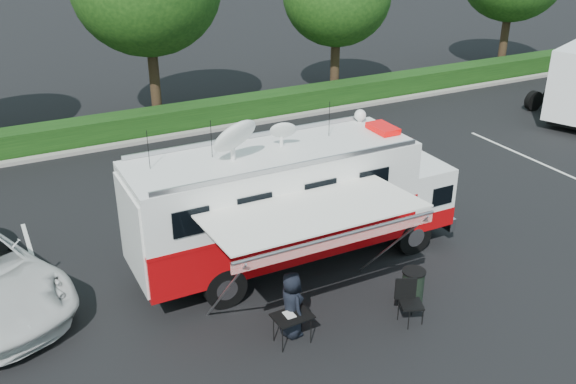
% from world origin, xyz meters
% --- Properties ---
extents(ground_plane, '(120.00, 120.00, 0.00)m').
position_xyz_m(ground_plane, '(0.00, 0.00, 0.00)').
color(ground_plane, black).
rests_on(ground_plane, ground).
extents(back_border, '(60.00, 6.14, 8.87)m').
position_xyz_m(back_border, '(1.14, 12.90, 5.00)').
color(back_border, '#9E998E').
rests_on(back_border, ground_plane).
extents(stall_lines, '(24.12, 5.50, 0.01)m').
position_xyz_m(stall_lines, '(-0.50, 3.00, 0.00)').
color(stall_lines, silver).
rests_on(stall_lines, ground_plane).
extents(command_truck, '(8.97, 2.47, 4.31)m').
position_xyz_m(command_truck, '(-0.08, -0.00, 1.84)').
color(command_truck, black).
rests_on(command_truck, ground_plane).
extents(awning, '(4.90, 2.54, 2.96)m').
position_xyz_m(awning, '(-0.88, -2.56, 2.77)').
color(awning, white).
rests_on(awning, ground_plane).
extents(person, '(0.56, 0.82, 1.64)m').
position_xyz_m(person, '(-1.62, -2.83, 0.00)').
color(person, black).
rests_on(person, ground_plane).
extents(folding_table, '(0.90, 0.65, 0.74)m').
position_xyz_m(folding_table, '(-1.74, -3.09, 0.69)').
color(folding_table, black).
rests_on(folding_table, ground_plane).
extents(folding_chair, '(0.67, 0.71, 1.08)m').
position_xyz_m(folding_chair, '(1.09, -3.59, 0.64)').
color(folding_chair, black).
rests_on(folding_chair, ground_plane).
extents(trash_bin, '(0.59, 0.59, 0.88)m').
position_xyz_m(trash_bin, '(1.67, -3.02, 0.44)').
color(trash_bin, black).
rests_on(trash_bin, ground_plane).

